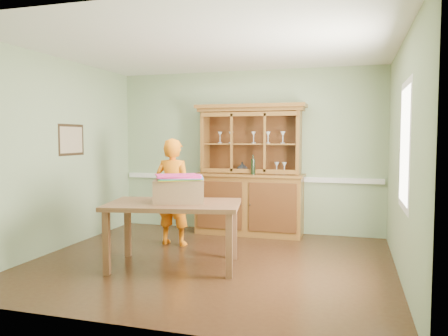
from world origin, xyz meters
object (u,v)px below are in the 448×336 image
(person, at_px, (173,192))
(china_hutch, at_px, (250,189))
(dining_table, at_px, (174,210))
(cardboard_box, at_px, (179,191))

(person, bearing_deg, china_hutch, -127.90)
(person, bearing_deg, dining_table, 116.71)
(dining_table, height_order, cardboard_box, cardboard_box)
(dining_table, xyz_separation_m, person, (-0.44, 1.02, 0.09))
(person, bearing_deg, cardboard_box, 120.33)
(dining_table, bearing_deg, person, 102.38)
(dining_table, relative_size, cardboard_box, 2.91)
(china_hutch, bearing_deg, dining_table, -102.77)
(cardboard_box, bearing_deg, person, 117.08)
(china_hutch, relative_size, dining_table, 1.22)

